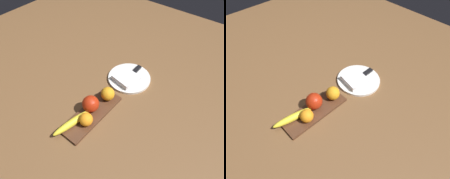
% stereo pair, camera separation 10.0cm
% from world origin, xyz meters
% --- Properties ---
extents(ground_plane, '(2.40, 2.40, 0.00)m').
position_xyz_m(ground_plane, '(0.00, 0.00, 0.00)').
color(ground_plane, brown).
extents(fruit_tray, '(0.32, 0.11, 0.01)m').
position_xyz_m(fruit_tray, '(0.03, 0.02, 0.01)').
color(fruit_tray, '#52301E').
rests_on(fruit_tray, ground_plane).
extents(apple, '(0.08, 0.08, 0.08)m').
position_xyz_m(apple, '(0.01, 0.01, 0.05)').
color(apple, '#B0250E').
rests_on(apple, fruit_tray).
extents(banana, '(0.20, 0.07, 0.03)m').
position_xyz_m(banana, '(0.13, 0.00, 0.03)').
color(banana, yellow).
rests_on(banana, fruit_tray).
extents(orange_near_apple, '(0.07, 0.07, 0.07)m').
position_xyz_m(orange_near_apple, '(-0.09, 0.03, 0.05)').
color(orange_near_apple, orange).
rests_on(orange_near_apple, fruit_tray).
extents(orange_near_banana, '(0.06, 0.06, 0.06)m').
position_xyz_m(orange_near_banana, '(0.08, 0.04, 0.05)').
color(orange_near_banana, orange).
rests_on(orange_near_banana, fruit_tray).
extents(dinner_plate, '(0.23, 0.23, 0.01)m').
position_xyz_m(dinner_plate, '(-0.28, 0.02, 0.01)').
color(dinner_plate, white).
rests_on(dinner_plate, ground_plane).
extents(folded_napkin, '(0.13, 0.13, 0.03)m').
position_xyz_m(folded_napkin, '(-0.25, 0.02, 0.03)').
color(folded_napkin, white).
rests_on(folded_napkin, dinner_plate).
extents(knife, '(0.18, 0.03, 0.01)m').
position_xyz_m(knife, '(-0.33, 0.02, 0.02)').
color(knife, silver).
rests_on(knife, dinner_plate).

